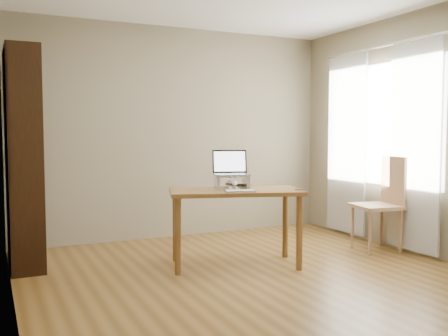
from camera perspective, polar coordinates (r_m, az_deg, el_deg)
room at (r=4.25m, az=5.44°, el=4.05°), size 4.04×4.54×2.64m
bookshelf at (r=5.20m, az=-21.90°, el=1.00°), size 0.30×0.90×2.10m
curtains at (r=6.02m, az=17.13°, el=2.63°), size 0.03×1.90×2.25m
desk at (r=4.87m, az=1.30°, el=-3.76°), size 1.39×0.98×0.75m
laptop_stand at (r=4.92m, az=0.88°, el=-1.41°), size 0.32×0.25×0.13m
laptop at (r=4.96m, az=0.57°, el=-0.07°), size 0.40×0.38×0.24m
keyboard at (r=4.63m, az=1.86°, el=-2.66°), size 0.31×0.20×0.02m
coaster at (r=4.87m, az=8.63°, el=-2.45°), size 0.10×0.10×0.01m
cat at (r=4.93m, az=0.48°, el=-1.56°), size 0.25×0.49×0.16m
chair at (r=5.79m, az=17.63°, el=-3.43°), size 0.53×0.53×1.04m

